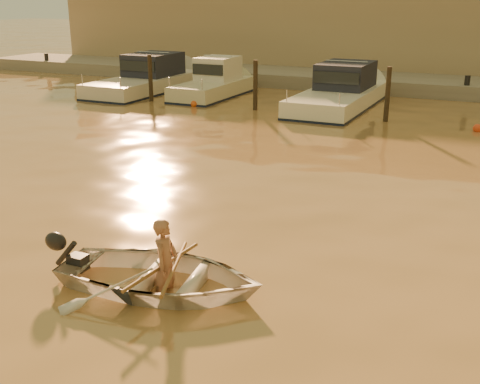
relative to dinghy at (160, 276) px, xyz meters
The scene contains 18 objects.
ground_plane 1.28m from the dinghy, 62.09° to the left, with size 160.00×160.00×0.00m, color olive.
dinghy is the anchor object (origin of this frame).
person 0.25m from the dinghy, ahead, with size 0.55×0.36×1.52m, color #9C694E.
outboard_motor 1.50m from the dinghy, behind, with size 0.90×0.40×0.70m, color black, non-canonical shape.
oar_port 0.31m from the dinghy, ahead, with size 0.06×0.06×2.10m, color brown.
oar_starboard 0.20m from the dinghy, ahead, with size 0.06×0.06×2.10m, color brown.
moored_boat_0 20.70m from the dinghy, 124.23° to the left, with size 2.53×7.94×1.75m, color silver, non-canonical shape.
moored_boat_1 18.89m from the dinghy, 115.05° to the left, with size 1.97×5.97×1.75m, color beige, non-canonical shape.
moored_boat_2 17.23m from the dinghy, 96.73° to the left, with size 2.51×8.32×1.75m, color white, non-canonical shape.
piling_0 17.92m from the dinghy, 123.62° to the left, with size 0.18×0.18×2.20m, color #2D2319.
piling_1 15.71m from the dinghy, 108.24° to the left, with size 0.18×0.18×2.20m, color #2D2319.
piling_2 14.93m from the dinghy, 88.51° to the left, with size 0.18×0.18×2.20m, color #2D2319.
fender_a 18.60m from the dinghy, 128.88° to the left, with size 0.30×0.30×0.30m, color silver.
fender_b 16.41m from the dinghy, 117.41° to the left, with size 0.30×0.30×0.30m, color #DD531A.
fender_c 13.84m from the dinghy, 99.08° to the left, with size 0.30×0.30×0.30m, color silver.
fender_d 15.00m from the dinghy, 76.04° to the left, with size 0.30×0.30×0.30m, color #E8431B.
quay 22.62m from the dinghy, 88.51° to the left, with size 52.00×4.00×1.00m, color gray.
waterfront_building 28.20m from the dinghy, 88.80° to the left, with size 46.00×7.00×4.80m, color #9E8466.
Camera 1 is at (4.27, -8.44, 4.55)m, focal length 45.00 mm.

